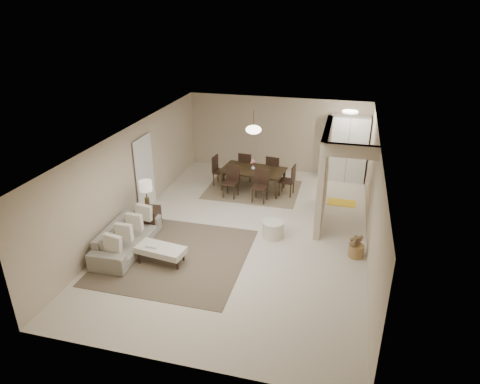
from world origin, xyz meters
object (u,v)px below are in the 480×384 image
(pantry_cabinet, at_px, (348,149))
(side_table, at_px, (149,219))
(ottoman_bench, at_px, (161,250))
(round_pouf, at_px, (273,229))
(sofa, at_px, (127,238))
(wicker_basket, at_px, (356,251))
(dining_table, at_px, (253,180))

(pantry_cabinet, bearing_deg, side_table, -135.82)
(ottoman_bench, height_order, round_pouf, round_pouf)
(sofa, relative_size, wicker_basket, 6.25)
(wicker_basket, bearing_deg, pantry_cabinet, 94.92)
(pantry_cabinet, distance_m, wicker_basket, 4.75)
(side_table, bearing_deg, round_pouf, 6.61)
(pantry_cabinet, height_order, wicker_basket, pantry_cabinet)
(dining_table, bearing_deg, side_table, -117.60)
(ottoman_bench, height_order, side_table, side_table)
(round_pouf, bearing_deg, sofa, -155.95)
(round_pouf, bearing_deg, pantry_cabinet, 69.38)
(round_pouf, distance_m, dining_table, 2.90)
(side_table, bearing_deg, wicker_basket, -0.31)
(round_pouf, relative_size, wicker_basket, 1.56)
(wicker_basket, bearing_deg, dining_table, 135.52)
(sofa, xyz_separation_m, round_pouf, (3.20, 1.43, -0.11))
(sofa, bearing_deg, side_table, -4.32)
(sofa, height_order, side_table, sofa)
(pantry_cabinet, relative_size, sofa, 0.97)
(side_table, bearing_deg, ottoman_bench, -55.41)
(pantry_cabinet, xyz_separation_m, wicker_basket, (0.40, -4.64, -0.90))
(pantry_cabinet, bearing_deg, wicker_basket, -85.08)
(sofa, distance_m, round_pouf, 3.51)
(pantry_cabinet, bearing_deg, sofa, -130.21)
(round_pouf, height_order, wicker_basket, round_pouf)
(pantry_cabinet, height_order, round_pouf, pantry_cabinet)
(sofa, distance_m, wicker_basket, 5.30)
(pantry_cabinet, distance_m, ottoman_bench, 7.13)
(side_table, xyz_separation_m, round_pouf, (3.15, 0.37, -0.07))
(ottoman_bench, distance_m, round_pouf, 2.81)
(side_table, xyz_separation_m, dining_table, (2.03, 3.04, 0.05))
(sofa, relative_size, side_table, 3.83)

